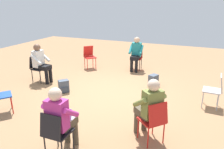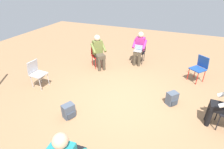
{
  "view_description": "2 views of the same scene",
  "coord_description": "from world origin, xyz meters",
  "px_view_note": "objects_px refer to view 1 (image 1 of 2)",
  "views": [
    {
      "loc": [
        2.32,
        -5.24,
        2.54
      ],
      "look_at": [
        0.06,
        0.14,
        0.53
      ],
      "focal_mm": 35.0,
      "sensor_mm": 36.0,
      "label": 1
    },
    {
      "loc": [
        -1.16,
        3.7,
        3.01
      ],
      "look_at": [
        0.33,
        0.06,
        0.83
      ],
      "focal_mm": 28.0,
      "sensor_mm": 36.0,
      "label": 2
    }
  ],
  "objects_px": {
    "person_with_laptop": "(61,116)",
    "chair_east": "(215,89)",
    "chair_north": "(137,56)",
    "person_in_olive": "(149,106)",
    "chair_northwest": "(89,55)",
    "person_in_teal": "(136,52)",
    "chair_west": "(37,67)",
    "backpack_near_laptop_user": "(153,81)",
    "backpack_by_empty_chair": "(64,87)",
    "chair_south": "(56,132)",
    "chair_southeast": "(154,119)",
    "person_in_white": "(41,61)"
  },
  "relations": [
    {
      "from": "person_with_laptop",
      "to": "chair_east",
      "type": "bearing_deg",
      "value": 48.97
    },
    {
      "from": "chair_north",
      "to": "person_in_olive",
      "type": "relative_size",
      "value": 0.69
    },
    {
      "from": "chair_north",
      "to": "person_with_laptop",
      "type": "bearing_deg",
      "value": 88.15
    },
    {
      "from": "chair_northwest",
      "to": "person_in_teal",
      "type": "bearing_deg",
      "value": 146.08
    },
    {
      "from": "chair_west",
      "to": "backpack_near_laptop_user",
      "type": "bearing_deg",
      "value": 108.66
    },
    {
      "from": "person_with_laptop",
      "to": "backpack_by_empty_chair",
      "type": "distance_m",
      "value": 2.71
    },
    {
      "from": "person_with_laptop",
      "to": "chair_west",
      "type": "bearing_deg",
      "value": 136.55
    },
    {
      "from": "chair_west",
      "to": "chair_northwest",
      "type": "bearing_deg",
      "value": 159.78
    },
    {
      "from": "chair_west",
      "to": "person_in_olive",
      "type": "bearing_deg",
      "value": 69.91
    },
    {
      "from": "chair_south",
      "to": "chair_southeast",
      "type": "height_order",
      "value": "same"
    },
    {
      "from": "person_with_laptop",
      "to": "person_in_white",
      "type": "distance_m",
      "value": 3.7
    },
    {
      "from": "chair_southeast",
      "to": "person_in_olive",
      "type": "xyz_separation_m",
      "value": [
        -0.12,
        0.11,
        0.2
      ]
    },
    {
      "from": "chair_southeast",
      "to": "chair_south",
      "type": "bearing_deg",
      "value": 168.17
    },
    {
      "from": "chair_south",
      "to": "person_in_white",
      "type": "height_order",
      "value": "person_in_white"
    },
    {
      "from": "chair_west",
      "to": "person_in_teal",
      "type": "distance_m",
      "value": 3.51
    },
    {
      "from": "chair_north",
      "to": "person_in_teal",
      "type": "height_order",
      "value": "person_in_teal"
    },
    {
      "from": "chair_east",
      "to": "person_in_white",
      "type": "relative_size",
      "value": 0.69
    },
    {
      "from": "person_in_teal",
      "to": "chair_east",
      "type": "bearing_deg",
      "value": 136.73
    },
    {
      "from": "chair_east",
      "to": "backpack_near_laptop_user",
      "type": "bearing_deg",
      "value": 66.73
    },
    {
      "from": "chair_northwest",
      "to": "chair_east",
      "type": "xyz_separation_m",
      "value": [
        4.41,
        -1.77,
        0.0
      ]
    },
    {
      "from": "chair_northwest",
      "to": "backpack_by_empty_chair",
      "type": "relative_size",
      "value": 2.36
    },
    {
      "from": "backpack_by_empty_chair",
      "to": "person_with_laptop",
      "type": "bearing_deg",
      "value": -55.68
    },
    {
      "from": "chair_west",
      "to": "backpack_near_laptop_user",
      "type": "xyz_separation_m",
      "value": [
        3.56,
        1.03,
        -0.34
      ]
    },
    {
      "from": "chair_south",
      "to": "person_with_laptop",
      "type": "height_order",
      "value": "person_with_laptop"
    },
    {
      "from": "person_with_laptop",
      "to": "person_in_olive",
      "type": "height_order",
      "value": "same"
    },
    {
      "from": "chair_north",
      "to": "chair_west",
      "type": "height_order",
      "value": "same"
    },
    {
      "from": "chair_north",
      "to": "chair_southeast",
      "type": "bearing_deg",
      "value": 106.22
    },
    {
      "from": "chair_north",
      "to": "chair_south",
      "type": "distance_m",
      "value": 5.33
    },
    {
      "from": "chair_south",
      "to": "person_in_teal",
      "type": "xyz_separation_m",
      "value": [
        -0.2,
        5.16,
        0.2
      ]
    },
    {
      "from": "person_in_teal",
      "to": "person_in_white",
      "type": "distance_m",
      "value": 3.38
    },
    {
      "from": "person_with_laptop",
      "to": "chair_north",
      "type": "bearing_deg",
      "value": 92.29
    },
    {
      "from": "backpack_near_laptop_user",
      "to": "backpack_by_empty_chair",
      "type": "xyz_separation_m",
      "value": [
        -2.28,
        -1.47,
        0.0
      ]
    },
    {
      "from": "chair_east",
      "to": "person_with_laptop",
      "type": "bearing_deg",
      "value": 141.96
    },
    {
      "from": "chair_west",
      "to": "person_with_laptop",
      "type": "height_order",
      "value": "person_with_laptop"
    },
    {
      "from": "chair_south",
      "to": "chair_southeast",
      "type": "relative_size",
      "value": 1.0
    },
    {
      "from": "backpack_near_laptop_user",
      "to": "person_in_olive",
      "type": "bearing_deg",
      "value": -79.62
    },
    {
      "from": "chair_west",
      "to": "backpack_near_laptop_user",
      "type": "distance_m",
      "value": 3.72
    },
    {
      "from": "person_in_olive",
      "to": "backpack_near_laptop_user",
      "type": "distance_m",
      "value": 2.81
    },
    {
      "from": "backpack_near_laptop_user",
      "to": "chair_south",
      "type": "bearing_deg",
      "value": -101.49
    },
    {
      "from": "chair_south",
      "to": "chair_west",
      "type": "relative_size",
      "value": 1.0
    },
    {
      "from": "chair_east",
      "to": "person_in_olive",
      "type": "bearing_deg",
      "value": 150.85
    },
    {
      "from": "chair_east",
      "to": "person_in_teal",
      "type": "bearing_deg",
      "value": 53.84
    },
    {
      "from": "person_in_olive",
      "to": "person_with_laptop",
      "type": "bearing_deg",
      "value": 169.07
    },
    {
      "from": "chair_south",
      "to": "person_in_teal",
      "type": "distance_m",
      "value": 5.17
    },
    {
      "from": "chair_southeast",
      "to": "backpack_near_laptop_user",
      "type": "height_order",
      "value": "chair_southeast"
    },
    {
      "from": "chair_south",
      "to": "chair_southeast",
      "type": "distance_m",
      "value": 1.72
    },
    {
      "from": "chair_northwest",
      "to": "chair_south",
      "type": "bearing_deg",
      "value": 65.81
    },
    {
      "from": "chair_east",
      "to": "person_in_white",
      "type": "distance_m",
      "value": 5.08
    },
    {
      "from": "chair_northwest",
      "to": "person_in_white",
      "type": "xyz_separation_m",
      "value": [
        -0.66,
        -1.99,
        0.2
      ]
    },
    {
      "from": "chair_northwest",
      "to": "chair_south",
      "type": "relative_size",
      "value": 1.0
    }
  ]
}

